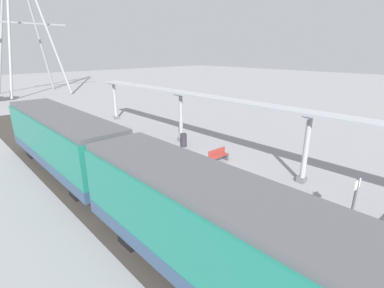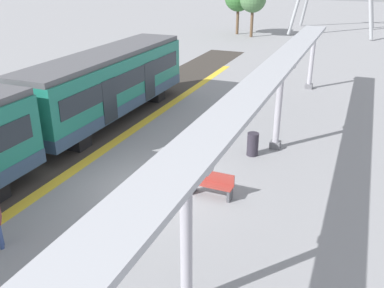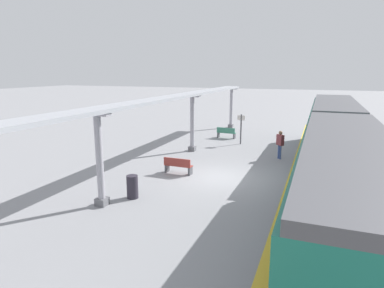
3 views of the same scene
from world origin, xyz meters
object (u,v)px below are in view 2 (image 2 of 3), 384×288
Objects in this scene: canopy_pillar_fourth at (312,59)px; bench_near_end at (212,184)px; train_far_carriage at (109,85)px; canopy_pillar_second at (186,238)px; canopy_pillar_third at (278,107)px; trash_bin at (253,144)px.

canopy_pillar_fourth reaches higher than bench_near_end.
train_far_carriage is 3.16× the size of canopy_pillar_second.
canopy_pillar_second is (8.71, -10.50, 0.07)m from train_far_carriage.
canopy_pillar_third is (0.00, 9.99, 0.00)m from canopy_pillar_second.
canopy_pillar_third is at bearing -90.00° from canopy_pillar_fourth.
canopy_pillar_second reaches higher than trash_bin.
canopy_pillar_fourth reaches higher than train_far_carriage.
canopy_pillar_second is 5.40m from bench_near_end.
train_far_carriage is 3.16× the size of canopy_pillar_fourth.
canopy_pillar_third is 5.26m from bench_near_end.
bench_near_end is (-1.17, 5.07, -1.45)m from canopy_pillar_second.
train_far_carriage is 7.81× the size of bench_near_end.
canopy_pillar_second and canopy_pillar_third have the same top height.
train_far_carriage is 11.92× the size of trash_bin.
trash_bin is at bearing -123.52° from canopy_pillar_third.
canopy_pillar_second reaches higher than bench_near_end.
canopy_pillar_fourth is at bearing 85.61° from bench_near_end.
canopy_pillar_fourth is (8.71, 9.79, 0.07)m from train_far_carriage.
train_far_carriage is at bearing 176.65° from canopy_pillar_third.
bench_near_end is at bearing -103.35° from canopy_pillar_third.
train_far_carriage is 13.11m from canopy_pillar_fourth.
canopy_pillar_second is 9.02m from trash_bin.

